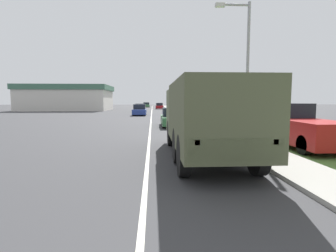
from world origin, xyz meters
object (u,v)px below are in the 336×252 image
at_px(car_third_ahead, 140,108).
at_px(car_fourth_ahead, 159,106).
at_px(car_second_ahead, 140,110).
at_px(car_farthest_ahead, 146,105).
at_px(military_truck, 205,115).
at_px(car_nearest_ahead, 172,118).
at_px(lamp_post, 243,59).
at_px(pickup_truck, 298,126).

xyz_separation_m(car_third_ahead, car_fourth_ahead, (3.95, 14.91, -0.01)).
bearing_deg(car_second_ahead, car_farthest_ahead, 90.07).
distance_m(car_second_ahead, car_third_ahead, 11.44).
distance_m(military_truck, car_nearest_ahead, 11.71).
relative_size(car_nearest_ahead, car_farthest_ahead, 0.91).
distance_m(car_nearest_ahead, car_second_ahead, 16.18).
bearing_deg(car_fourth_ahead, military_truck, -89.68).
height_order(car_third_ahead, car_farthest_ahead, same).
relative_size(car_nearest_ahead, lamp_post, 0.67).
height_order(military_truck, car_farthest_ahead, military_truck).
distance_m(car_third_ahead, car_farthest_ahead, 30.14).
height_order(military_truck, car_third_ahead, military_truck).
height_order(military_truck, lamp_post, lamp_post).
relative_size(car_farthest_ahead, lamp_post, 0.74).
xyz_separation_m(military_truck, car_farthest_ahead, (-3.79, 69.05, -0.90)).
bearing_deg(car_nearest_ahead, military_truck, -88.51).
distance_m(car_fourth_ahead, pickup_truck, 51.91).
bearing_deg(military_truck, lamp_post, 52.04).
height_order(military_truck, pickup_truck, military_truck).
xyz_separation_m(military_truck, pickup_truck, (4.74, 2.16, -0.66)).
xyz_separation_m(car_nearest_ahead, pickup_truck, (5.04, -9.51, 0.24)).
bearing_deg(car_nearest_ahead, car_farthest_ahead, 93.47).
bearing_deg(car_farthest_ahead, car_fourth_ahead, -77.09).
height_order(military_truck, car_fourth_ahead, military_truck).
xyz_separation_m(car_farthest_ahead, lamp_post, (6.24, -65.91, 3.39)).
bearing_deg(car_second_ahead, pickup_truck, -71.49).
xyz_separation_m(military_truck, car_fourth_ahead, (-0.30, 53.83, -0.91)).
distance_m(car_second_ahead, pickup_truck, 26.70).
xyz_separation_m(car_nearest_ahead, lamp_post, (2.76, -8.53, 3.40)).
height_order(car_nearest_ahead, pickup_truck, pickup_truck).
relative_size(car_fourth_ahead, lamp_post, 0.60).
bearing_deg(pickup_truck, car_farthest_ahead, 97.27).
bearing_deg(car_farthest_ahead, car_second_ahead, -89.93).
relative_size(car_third_ahead, lamp_post, 0.72).
bearing_deg(car_third_ahead, car_nearest_ahead, -81.77).
height_order(car_farthest_ahead, pickup_truck, pickup_truck).
distance_m(military_truck, pickup_truck, 5.25).
distance_m(car_third_ahead, lamp_post, 36.54).
relative_size(car_second_ahead, pickup_truck, 0.87).
xyz_separation_m(car_nearest_ahead, car_second_ahead, (-3.43, 15.81, 0.02)).
bearing_deg(car_third_ahead, car_farthest_ahead, 89.13).
height_order(car_third_ahead, pickup_truck, pickup_truck).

